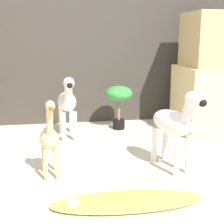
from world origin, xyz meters
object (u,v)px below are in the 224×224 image
at_px(zebra_right, 175,123).
at_px(zebra_left, 67,101).
at_px(giraffe_figurine, 50,138).
at_px(surfboard, 126,201).
at_px(potted_palm_front, 119,97).

height_order(zebra_right, zebra_left, same).
relative_size(giraffe_figurine, surfboard, 0.63).
distance_m(zebra_right, potted_palm_front, 1.16).
bearing_deg(surfboard, zebra_right, 44.09).
bearing_deg(zebra_right, giraffe_figurine, 179.34).
height_order(giraffe_figurine, potted_palm_front, giraffe_figurine).
bearing_deg(zebra_right, surfboard, -135.91).
height_order(potted_palm_front, surfboard, potted_palm_front).
xyz_separation_m(zebra_left, giraffe_figurine, (-0.15, -0.91, -0.07)).
relative_size(potted_palm_front, surfboard, 0.50).
xyz_separation_m(zebra_left, potted_palm_front, (0.56, 0.22, -0.01)).
bearing_deg(zebra_left, giraffe_figurine, -99.28).
relative_size(zebra_right, giraffe_figurine, 1.07).
distance_m(giraffe_figurine, potted_palm_front, 1.34).
height_order(zebra_right, surfboard, zebra_right).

